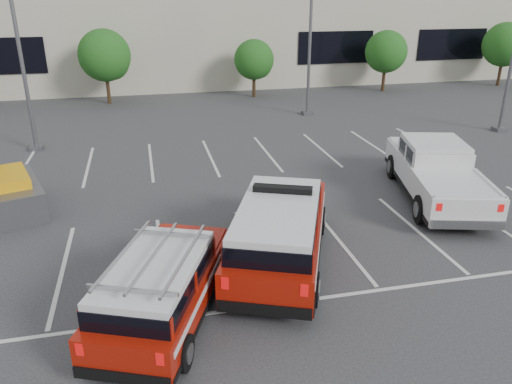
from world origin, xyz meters
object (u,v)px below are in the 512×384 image
at_px(tree_mid_left, 106,57).
at_px(white_pickup, 436,177).
at_px(convention_building, 172,20).
at_px(light_pole_left, 18,38).
at_px(ladder_suv, 163,291).
at_px(fire_chief_suv, 280,236).
at_px(utility_rig, 2,197).
at_px(tree_right, 387,53).
at_px(tree_mid_right, 255,61).
at_px(light_pole_mid, 310,26).
at_px(tree_far_right, 505,46).

bearing_deg(tree_mid_left, white_pickup, -57.99).
distance_m(convention_building, light_pole_left, 21.49).
distance_m(convention_building, ladder_suv, 35.06).
relative_size(white_pickup, ladder_suv, 1.30).
bearing_deg(light_pole_left, fire_chief_suv, -56.63).
relative_size(tree_mid_left, utility_rig, 1.13).
relative_size(tree_right, light_pole_left, 0.43).
distance_m(tree_mid_left, utility_rig, 18.01).
height_order(tree_mid_right, light_pole_mid, light_pole_mid).
xyz_separation_m(convention_building, light_pole_left, (-8.18, -19.86, 0.47)).
xyz_separation_m(tree_mid_right, light_pole_mid, (1.91, -6.05, 2.68)).
height_order(white_pickup, ladder_suv, white_pickup).
bearing_deg(ladder_suv, fire_chief_suv, 52.39).
bearing_deg(ladder_suv, white_pickup, 49.80).
bearing_deg(ladder_suv, light_pole_left, 131.93).
height_order(convention_building, light_pole_left, convention_building).
height_order(ladder_suv, utility_rig, utility_rig).
relative_size(light_pole_left, fire_chief_suv, 1.58).
height_order(convention_building, utility_rig, convention_building).
relative_size(tree_far_right, light_pole_mid, 0.47).
height_order(fire_chief_suv, utility_rig, utility_rig).
xyz_separation_m(tree_mid_left, tree_right, (20.00, -0.00, -0.27)).
relative_size(tree_mid_left, tree_mid_right, 1.21).
relative_size(tree_mid_left, tree_right, 1.10).
bearing_deg(tree_mid_left, light_pole_mid, -26.92).
bearing_deg(utility_rig, white_pickup, -25.93).
height_order(tree_right, white_pickup, tree_right).
bearing_deg(convention_building, white_pickup, -76.27).
height_order(convention_building, ladder_suv, convention_building).
bearing_deg(tree_mid_right, white_pickup, -83.35).
relative_size(tree_mid_right, tree_far_right, 0.82).
distance_m(tree_mid_left, tree_mid_right, 10.01).
distance_m(convention_building, tree_far_right, 26.83).
bearing_deg(tree_far_right, fire_chief_suv, -136.86).
xyz_separation_m(convention_building, utility_rig, (-7.98, -27.43, -4.09)).
bearing_deg(tree_right, tree_mid_right, -180.00).
bearing_deg(ladder_suv, convention_building, 107.65).
xyz_separation_m(convention_building, tree_mid_right, (4.91, -9.82, -2.22)).
relative_size(fire_chief_suv, white_pickup, 0.93).
relative_size(fire_chief_suv, ladder_suv, 1.21).
xyz_separation_m(tree_mid_left, light_pole_mid, (11.91, -6.05, 2.14)).
distance_m(tree_far_right, utility_rig, 37.38).
height_order(tree_far_right, light_pole_mid, light_pole_mid).
bearing_deg(tree_right, light_pole_left, -156.49).
xyz_separation_m(tree_mid_left, utility_rig, (-2.89, -17.61, -2.41)).
relative_size(light_pole_mid, white_pickup, 1.46).
distance_m(light_pole_left, fire_chief_suv, 16.11).
bearing_deg(tree_mid_left, tree_right, -0.00).
bearing_deg(light_pole_left, light_pole_mid, 14.93).
xyz_separation_m(tree_far_right, ladder_suv, (-27.84, -24.90, -2.25)).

